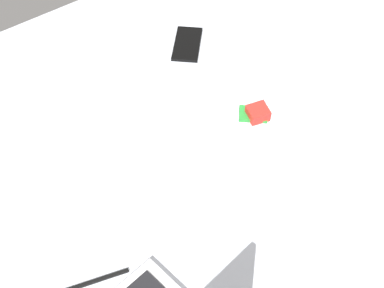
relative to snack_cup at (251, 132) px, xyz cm
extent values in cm
cube|color=#B7BCC6|center=(-4.00, -3.58, -15.05)|extent=(180.00, 140.00, 18.00)
cylinder|color=silver|center=(0.03, 0.00, -0.55)|extent=(9.00, 9.00, 11.00)
cube|color=blue|center=(-0.02, -0.16, -2.98)|extent=(7.26, 6.26, 5.48)
cube|color=yellow|center=(0.64, -0.28, -1.24)|extent=(5.23, 5.58, 5.83)
cube|color=orange|center=(-1.08, -0.34, 0.50)|extent=(7.40, 6.61, 5.91)
cube|color=red|center=(0.04, 0.00, 2.25)|extent=(7.11, 7.04, 5.49)
cube|color=#268C33|center=(0.25, 0.01, 3.99)|extent=(6.76, 6.95, 4.04)
cube|color=red|center=(-0.06, 1.02, 5.73)|extent=(5.12, 5.05, 4.22)
cube|color=black|center=(-12.54, -37.04, -5.65)|extent=(14.72, 14.70, 0.80)
cube|color=black|center=(44.30, 4.46, -5.75)|extent=(16.30, 5.99, 0.60)
camera|label=1|loc=(53.87, 47.07, 76.76)|focal=46.99mm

